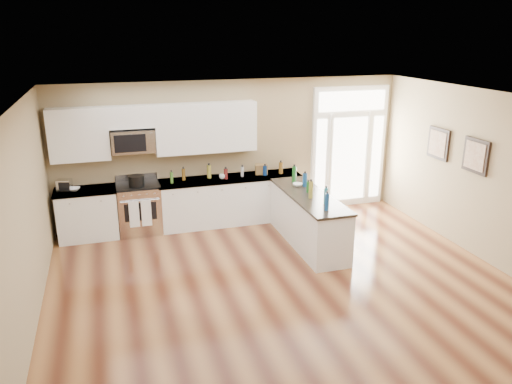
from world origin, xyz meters
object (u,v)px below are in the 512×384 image
(stockpot, at_px, (136,181))
(toaster_oven, at_px, (64,185))
(peninsula_cabinet, at_px, (308,221))
(kitchen_range, at_px, (139,208))

(stockpot, xyz_separation_m, toaster_oven, (-1.26, 0.14, -0.02))
(stockpot, bearing_deg, toaster_oven, 173.48)
(stockpot, relative_size, toaster_oven, 1.17)
(peninsula_cabinet, bearing_deg, stockpot, 154.99)
(stockpot, bearing_deg, kitchen_range, 78.09)
(peninsula_cabinet, relative_size, stockpot, 8.11)
(stockpot, distance_m, toaster_oven, 1.27)
(peninsula_cabinet, relative_size, kitchen_range, 2.15)
(peninsula_cabinet, distance_m, toaster_oven, 4.44)
(stockpot, bearing_deg, peninsula_cabinet, -25.01)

